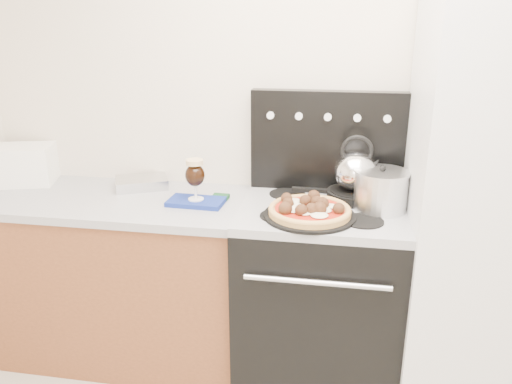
% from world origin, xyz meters
% --- Properties ---
extents(room_shell, '(3.52, 3.01, 2.52)m').
position_xyz_m(room_shell, '(0.00, 0.29, 1.25)').
color(room_shell, '#B3A99A').
rests_on(room_shell, ground).
extents(base_cabinet, '(1.45, 0.60, 0.86)m').
position_xyz_m(base_cabinet, '(-1.02, 1.20, 0.43)').
color(base_cabinet, brown).
rests_on(base_cabinet, ground).
extents(countertop, '(1.48, 0.63, 0.04)m').
position_xyz_m(countertop, '(-1.02, 1.20, 0.88)').
color(countertop, '#A8A8AE').
rests_on(countertop, base_cabinet).
extents(stove_body, '(0.76, 0.65, 0.88)m').
position_xyz_m(stove_body, '(0.08, 1.18, 0.44)').
color(stove_body, black).
rests_on(stove_body, ground).
extents(cooktop, '(0.76, 0.65, 0.04)m').
position_xyz_m(cooktop, '(0.08, 1.18, 0.90)').
color(cooktop, '#ADADB2').
rests_on(cooktop, stove_body).
extents(backguard, '(0.76, 0.08, 0.50)m').
position_xyz_m(backguard, '(0.08, 1.45, 1.17)').
color(backguard, black).
rests_on(backguard, cooktop).
extents(fridge, '(0.64, 0.68, 1.90)m').
position_xyz_m(fridge, '(0.78, 1.15, 0.95)').
color(fridge, silver).
rests_on(fridge, ground).
extents(toaster_oven, '(0.38, 0.33, 0.20)m').
position_xyz_m(toaster_oven, '(-1.55, 1.34, 1.00)').
color(toaster_oven, white).
rests_on(toaster_oven, countertop).
extents(foil_sheet, '(0.32, 0.29, 0.05)m').
position_xyz_m(foil_sheet, '(-0.88, 1.37, 0.93)').
color(foil_sheet, silver).
rests_on(foil_sheet, countertop).
extents(oven_mitt, '(0.27, 0.17, 0.02)m').
position_xyz_m(oven_mitt, '(-0.53, 1.17, 0.91)').
color(oven_mitt, navy).
rests_on(oven_mitt, countertop).
extents(beer_glass, '(0.11, 0.11, 0.20)m').
position_xyz_m(beer_glass, '(-0.53, 1.17, 1.02)').
color(beer_glass, black).
rests_on(beer_glass, oven_mitt).
extents(pizza_pan, '(0.50, 0.50, 0.01)m').
position_xyz_m(pizza_pan, '(0.03, 1.04, 0.93)').
color(pizza_pan, black).
rests_on(pizza_pan, cooktop).
extents(pizza, '(0.43, 0.43, 0.05)m').
position_xyz_m(pizza, '(0.03, 1.04, 0.96)').
color(pizza, tan).
rests_on(pizza, pizza_pan).
extents(skillet, '(0.27, 0.27, 0.05)m').
position_xyz_m(skillet, '(0.22, 1.30, 0.94)').
color(skillet, black).
rests_on(skillet, cooktop).
extents(tea_kettle, '(0.24, 0.24, 0.23)m').
position_xyz_m(tea_kettle, '(0.22, 1.30, 1.08)').
color(tea_kettle, silver).
rests_on(tea_kettle, skillet).
extents(stock_pot, '(0.24, 0.24, 0.17)m').
position_xyz_m(stock_pot, '(0.34, 1.19, 1.01)').
color(stock_pot, silver).
rests_on(stock_pot, cooktop).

